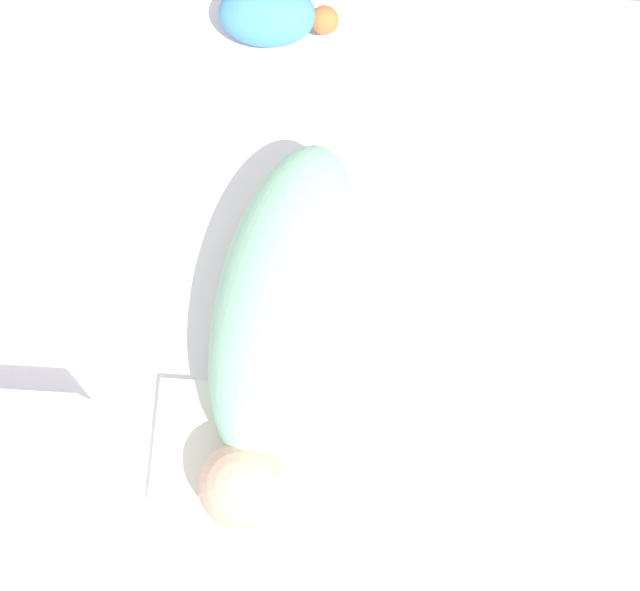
% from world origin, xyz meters
% --- Properties ---
extents(ground_plane, '(12.00, 12.00, 0.00)m').
position_xyz_m(ground_plane, '(0.00, 0.00, 0.00)').
color(ground_plane, '#7A6B56').
extents(bed_mattress, '(1.56, 1.02, 0.19)m').
position_xyz_m(bed_mattress, '(0.00, 0.00, 0.10)').
color(bed_mattress, white).
rests_on(bed_mattress, ground_plane).
extents(burp_cloth, '(0.20, 0.17, 0.02)m').
position_xyz_m(burp_cloth, '(-0.17, -0.22, 0.20)').
color(burp_cloth, white).
rests_on(burp_cloth, bed_mattress).
extents(swaddled_baby, '(0.25, 0.55, 0.16)m').
position_xyz_m(swaddled_baby, '(-0.10, -0.05, 0.27)').
color(swaddled_baby, '#99D6B2').
rests_on(swaddled_baby, bed_mattress).
extents(turtle_plush, '(0.18, 0.10, 0.09)m').
position_xyz_m(turtle_plush, '(-0.15, 0.42, 0.23)').
color(turtle_plush, '#4C99C6').
rests_on(turtle_plush, bed_mattress).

